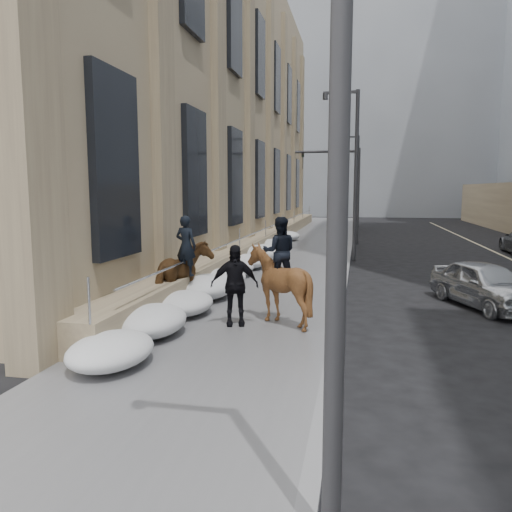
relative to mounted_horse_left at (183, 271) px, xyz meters
The scene contains 15 objects.
ground 3.66m from the mounted_horse_left, 59.54° to the right, with size 140.00×140.00×0.00m, color black.
sidewalk 7.28m from the mounted_horse_left, 75.78° to the left, with size 5.00×80.00×0.12m, color #59595C.
curb 8.32m from the mounted_horse_left, 57.86° to the left, with size 0.24×80.00×0.12m, color slate.
limestone_building 18.98m from the mounted_horse_left, 101.62° to the left, with size 6.10×44.00×18.00m.
bg_building_mid 58.71m from the mounted_horse_left, 84.22° to the left, with size 30.00×12.00×28.00m, color slate.
bg_building_far 69.69m from the mounted_horse_left, 93.51° to the left, with size 24.00×12.00×20.00m, color gray.
streetlight_near 10.66m from the mounted_horse_left, 63.41° to the right, with size 1.71×0.24×8.00m.
streetlight_mid 12.38m from the mounted_horse_left, 67.68° to the left, with size 1.71×0.24×8.00m.
streetlight_far 31.51m from the mounted_horse_left, 81.72° to the left, with size 1.71×0.24×8.00m.
traffic_signal 19.59m from the mounted_horse_left, 78.55° to the left, with size 4.10×0.22×6.00m.
snow_bank 5.15m from the mounted_horse_left, 86.07° to the left, with size 1.70×18.10×0.76m.
mounted_horse_left is the anchor object (origin of this frame).
mounted_horse_right 3.25m from the mounted_horse_left, 24.40° to the right, with size 1.86×2.02×2.63m.
pedestrian 2.61m from the mounted_horse_left, 42.02° to the right, with size 1.16×0.48×1.98m, color black.
car_silver 8.74m from the mounted_horse_left, 13.14° to the left, with size 1.60×3.97×1.35m, color #A4A7AB.
Camera 1 is at (3.08, -10.27, 3.39)m, focal length 35.00 mm.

